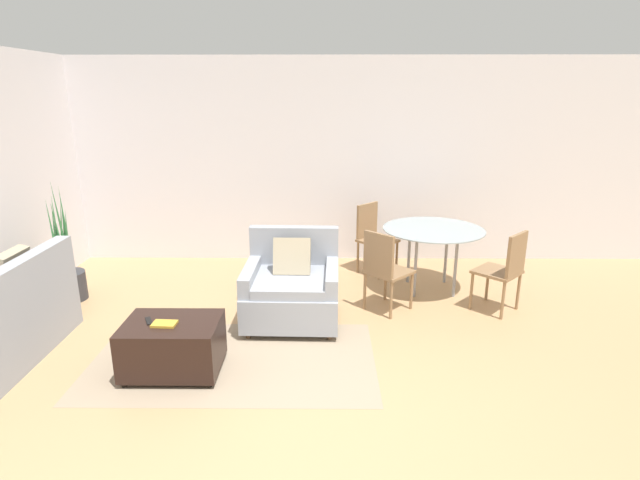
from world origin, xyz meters
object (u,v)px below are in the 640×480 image
object	(u,v)px
book_stack	(164,324)
potted_plant	(67,273)
armchair	(292,288)
tv_remote_primary	(149,321)
ottoman	(173,345)
dining_chair_near_left	(384,266)
dining_chair_far_left	(373,233)
dining_table	(433,235)
dining_chair_near_right	(506,267)

from	to	relation	value
book_stack	potted_plant	bearing A→B (deg)	135.52
armchair	tv_remote_primary	distance (m)	1.51
ottoman	potted_plant	world-z (taller)	potted_plant
potted_plant	dining_chair_near_left	bearing A→B (deg)	-4.84
ottoman	book_stack	world-z (taller)	book_stack
dining_chair_far_left	ottoman	bearing A→B (deg)	-127.23
dining_table	dining_chair_far_left	world-z (taller)	dining_chair_far_left
ottoman	dining_table	distance (m)	3.19
tv_remote_primary	dining_chair_near_right	bearing A→B (deg)	19.68
book_stack	potted_plant	xyz separation A→B (m)	(-1.60, 1.58, -0.15)
ottoman	dining_chair_near_left	world-z (taller)	dining_chair_near_left
book_stack	dining_chair_near_right	xyz separation A→B (m)	(3.23, 1.27, 0.05)
dining_chair_near_right	dining_chair_near_left	bearing A→B (deg)	-180.00
potted_plant	dining_chair_far_left	world-z (taller)	potted_plant
dining_chair_far_left	dining_chair_near_right	bearing A→B (deg)	-45.00
book_stack	dining_chair_far_left	size ratio (longest dim) A/B	0.22
ottoman	potted_plant	bearing A→B (deg)	137.05
armchair	book_stack	bearing A→B (deg)	-132.79
potted_plant	tv_remote_primary	bearing A→B (deg)	-46.10
dining_chair_near_left	dining_table	bearing A→B (deg)	45.00
tv_remote_primary	potted_plant	size ratio (longest dim) A/B	0.11
armchair	dining_table	world-z (taller)	armchair
potted_plant	dining_chair_near_right	world-z (taller)	potted_plant
dining_chair_near_left	ottoman	bearing A→B (deg)	-147.25
armchair	dining_chair_far_left	size ratio (longest dim) A/B	1.08
armchair	dining_chair_near_right	xyz separation A→B (m)	(2.25, 0.21, 0.17)
dining_chair_near_left	dining_chair_far_left	bearing A→B (deg)	90.00
tv_remote_primary	potted_plant	xyz separation A→B (m)	(-1.45, 1.51, -0.14)
book_stack	dining_table	bearing A→B (deg)	36.50
potted_plant	dining_chair_far_left	size ratio (longest dim) A/B	1.55
potted_plant	dining_chair_far_left	xyz separation A→B (m)	(3.55, 0.98, 0.20)
dining_chair_far_left	dining_chair_near_left	bearing A→B (deg)	-90.00
armchair	dining_chair_far_left	xyz separation A→B (m)	(0.97, 1.50, 0.17)
tv_remote_primary	potted_plant	bearing A→B (deg)	133.90
dining_table	dining_chair_near_right	xyz separation A→B (m)	(0.64, -0.64, -0.16)
ottoman	dining_chair_far_left	distance (m)	3.17
ottoman	dining_chair_near_right	distance (m)	3.43
dining_table	dining_chair_near_right	size ratio (longest dim) A/B	1.31
ottoman	dining_chair_near_right	xyz separation A→B (m)	(3.20, 1.23, 0.27)
armchair	dining_chair_far_left	world-z (taller)	armchair
dining_table	potted_plant	bearing A→B (deg)	-175.34
armchair	ottoman	distance (m)	1.39
dining_chair_near_left	dining_chair_near_right	size ratio (longest dim) A/B	1.00
ottoman	dining_table	bearing A→B (deg)	36.24
armchair	tv_remote_primary	xyz separation A→B (m)	(-1.13, -1.00, 0.11)
ottoman	potted_plant	size ratio (longest dim) A/B	0.57
tv_remote_primary	dining_chair_far_left	bearing A→B (deg)	49.93
potted_plant	dining_table	world-z (taller)	potted_plant
dining_chair_near_right	dining_table	bearing A→B (deg)	135.00
dining_chair_near_right	dining_chair_far_left	bearing A→B (deg)	135.00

